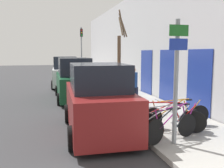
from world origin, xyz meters
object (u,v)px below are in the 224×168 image
at_px(bicycle_0, 166,127).
at_px(bicycle_3, 164,118).
at_px(bicycle_4, 177,115).
at_px(parked_car_2, 65,73).
at_px(pedestrian_near, 133,84).
at_px(parked_car_0, 98,102).
at_px(street_tree, 119,65).
at_px(traffic_light, 82,47).
at_px(bicycle_2, 163,122).
at_px(parked_car_1, 74,81).
at_px(signpost, 176,78).
at_px(bicycle_1, 176,124).

distance_m(bicycle_0, bicycle_3, 0.94).
relative_size(bicycle_4, parked_car_2, 0.53).
bearing_deg(pedestrian_near, parked_car_0, 71.76).
relative_size(bicycle_3, parked_car_2, 0.50).
relative_size(street_tree, traffic_light, 0.95).
height_order(bicycle_0, bicycle_4, bicycle_4).
height_order(bicycle_2, bicycle_4, bicycle_4).
xyz_separation_m(bicycle_0, street_tree, (0.03, 4.50, 1.50)).
distance_m(bicycle_0, parked_car_2, 13.23).
bearing_deg(parked_car_0, bicycle_0, -44.50).
xyz_separation_m(bicycle_0, bicycle_3, (0.39, 0.86, 0.01)).
relative_size(bicycle_0, traffic_light, 0.50).
height_order(parked_car_1, traffic_light, traffic_light).
bearing_deg(parked_car_2, signpost, -78.94).
bearing_deg(parked_car_0, bicycle_3, -20.21).
bearing_deg(signpost, street_tree, 91.30).
distance_m(bicycle_0, bicycle_4, 1.51).
bearing_deg(bicycle_2, parked_car_1, 13.20).
xyz_separation_m(bicycle_3, pedestrian_near, (0.37, 3.85, 0.62)).
distance_m(parked_car_1, parked_car_2, 5.31).
bearing_deg(bicycle_2, bicycle_0, 159.31).
xyz_separation_m(bicycle_0, pedestrian_near, (0.77, 4.71, 0.63)).
distance_m(parked_car_1, traffic_light, 7.21).
bearing_deg(traffic_light, signpost, -88.89).
bearing_deg(bicycle_0, traffic_light, -12.83).
bearing_deg(bicycle_1, bicycle_3, -19.95).
distance_m(parked_car_2, pedestrian_near, 8.75).
bearing_deg(bicycle_2, parked_car_2, 7.65).
bearing_deg(bicycle_3, street_tree, 34.45).
bearing_deg(parked_car_2, parked_car_1, -85.99).
distance_m(bicycle_2, bicycle_4, 0.97).
xyz_separation_m(bicycle_4, street_tree, (-0.96, 3.36, 1.50)).
relative_size(bicycle_4, parked_car_1, 0.51).
relative_size(parked_car_2, pedestrian_near, 2.54).
xyz_separation_m(bicycle_4, parked_car_2, (-2.64, 11.97, 0.49)).
height_order(bicycle_0, parked_car_1, parked_car_1).
xyz_separation_m(bicycle_0, parked_car_0, (-1.55, 1.69, 0.49)).
bearing_deg(traffic_light, bicycle_4, -85.17).
xyz_separation_m(signpost, traffic_light, (-0.29, 14.82, 1.09)).
bearing_deg(pedestrian_near, parked_car_2, -54.72).
xyz_separation_m(bicycle_3, bicycle_4, (0.60, 0.29, -0.00)).
distance_m(signpost, parked_car_0, 2.72).
distance_m(bicycle_3, traffic_light, 13.96).
xyz_separation_m(bicycle_4, parked_car_1, (-2.58, 6.66, 0.49)).
bearing_deg(bicycle_1, signpost, 121.56).
relative_size(signpost, bicycle_1, 1.40).
bearing_deg(bicycle_4, parked_car_0, 79.59).
xyz_separation_m(bicycle_4, traffic_light, (-1.14, 13.44, 2.48)).
bearing_deg(parked_car_0, bicycle_1, -34.48).
bearing_deg(traffic_light, bicycle_0, -89.43).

